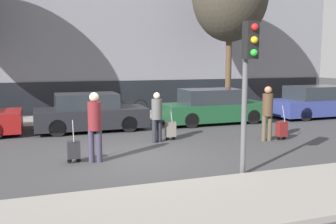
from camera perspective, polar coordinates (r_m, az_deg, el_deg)
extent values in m
plane|color=#38383A|center=(10.21, -4.70, -6.97)|extent=(80.00, 80.00, 0.00)
cube|color=gray|center=(6.80, 3.51, -14.12)|extent=(28.00, 2.50, 0.12)
cube|color=gray|center=(16.93, -10.66, -0.96)|extent=(28.00, 3.00, 0.12)
cube|color=slate|center=(20.18, -12.50, 15.09)|extent=(28.00, 2.20, 10.45)
cube|color=black|center=(18.99, -11.71, 2.20)|extent=(27.44, 0.06, 1.60)
cube|color=black|center=(14.30, -11.61, -0.83)|extent=(4.08, 1.73, 0.70)
cube|color=#23282D|center=(14.20, -12.33, 1.65)|extent=(2.24, 1.52, 0.56)
cylinder|color=black|center=(13.80, -5.95, -1.83)|extent=(0.60, 0.18, 0.60)
cylinder|color=black|center=(15.30, -7.29, -0.91)|extent=(0.60, 0.18, 0.60)
cylinder|color=black|center=(13.46, -16.48, -2.36)|extent=(0.60, 0.18, 0.60)
cylinder|color=black|center=(14.99, -16.78, -1.36)|extent=(0.60, 0.18, 0.60)
cube|color=#194728|center=(15.82, 7.12, 0.09)|extent=(4.45, 1.71, 0.70)
cube|color=#23282D|center=(15.67, 6.58, 2.41)|extent=(2.45, 1.50, 0.60)
cylinder|color=black|center=(15.86, 12.81, -0.73)|extent=(0.60, 0.18, 0.60)
cylinder|color=black|center=(17.16, 10.12, -0.02)|extent=(0.60, 0.18, 0.60)
cylinder|color=black|center=(14.59, 3.57, -1.28)|extent=(0.60, 0.18, 0.60)
cylinder|color=black|center=(16.00, 1.46, -0.47)|extent=(0.60, 0.18, 0.60)
cube|color=navy|center=(18.78, 21.94, 0.79)|extent=(4.58, 1.87, 0.70)
cube|color=#23282D|center=(18.60, 21.62, 2.77)|extent=(2.52, 1.64, 0.61)
cylinder|color=black|center=(20.37, 23.37, 0.68)|extent=(0.60, 0.18, 0.60)
cylinder|color=black|center=(17.26, 20.19, -0.34)|extent=(0.60, 0.18, 0.60)
cylinder|color=black|center=(18.58, 16.90, 0.35)|extent=(0.60, 0.18, 0.60)
cylinder|color=#383347|center=(9.84, -11.60, -5.14)|extent=(0.15, 0.15, 0.84)
cylinder|color=#383347|center=(9.82, -10.44, -5.14)|extent=(0.15, 0.15, 0.84)
cylinder|color=maroon|center=(9.69, -11.14, -0.60)|extent=(0.34, 0.34, 0.73)
sphere|color=beige|center=(9.63, -11.21, 2.25)|extent=(0.24, 0.24, 0.24)
cube|color=#262628|center=(9.92, -14.19, -5.57)|extent=(0.32, 0.24, 0.45)
cylinder|color=black|center=(9.98, -14.78, -7.20)|extent=(0.12, 0.03, 0.12)
cylinder|color=black|center=(9.99, -13.49, -7.13)|extent=(0.12, 0.03, 0.12)
cylinder|color=gray|center=(9.74, -14.25, -2.81)|extent=(0.02, 0.19, 0.53)
cylinder|color=#23232D|center=(12.07, -1.31, -2.82)|extent=(0.15, 0.15, 0.75)
cylinder|color=#23232D|center=(11.95, -2.09, -2.93)|extent=(0.15, 0.15, 0.75)
cylinder|color=#4C4C4C|center=(11.90, -1.71, 0.44)|extent=(0.34, 0.34, 0.65)
sphere|color=beige|center=(11.85, -1.72, 2.50)|extent=(0.21, 0.21, 0.21)
cube|color=slate|center=(12.33, 0.38, -2.63)|extent=(0.32, 0.24, 0.49)
cylinder|color=black|center=(12.35, -0.11, -4.06)|extent=(0.12, 0.03, 0.12)
cylinder|color=black|center=(12.43, 0.87, -3.99)|extent=(0.12, 0.03, 0.12)
cylinder|color=gray|center=(12.18, 0.50, -0.28)|extent=(0.02, 0.19, 0.53)
cylinder|color=#4C4233|center=(12.69, 15.21, -2.38)|extent=(0.15, 0.15, 0.83)
cylinder|color=#4C4233|center=(12.59, 14.42, -2.43)|extent=(0.15, 0.15, 0.83)
cylinder|color=#473323|center=(12.53, 14.94, 1.09)|extent=(0.34, 0.34, 0.72)
sphere|color=#936B4C|center=(12.48, 15.02, 3.27)|extent=(0.23, 0.23, 0.23)
cube|color=maroon|center=(12.93, 16.93, -2.49)|extent=(0.32, 0.24, 0.49)
cylinder|color=black|center=(12.92, 16.47, -3.86)|extent=(0.12, 0.03, 0.12)
cylinder|color=black|center=(13.05, 17.28, -3.77)|extent=(0.12, 0.03, 0.12)
cylinder|color=gray|center=(12.79, 17.21, -0.25)|extent=(0.02, 0.19, 0.53)
cylinder|color=#515154|center=(8.56, 11.57, 1.75)|extent=(0.12, 0.12, 3.44)
cube|color=black|center=(8.37, 12.46, 10.63)|extent=(0.28, 0.24, 0.80)
sphere|color=red|center=(8.27, 13.07, 12.51)|extent=(0.15, 0.15, 0.15)
sphere|color=gold|center=(8.25, 13.01, 10.66)|extent=(0.15, 0.15, 0.15)
sphere|color=green|center=(8.24, 12.95, 8.81)|extent=(0.15, 0.15, 0.15)
torus|color=black|center=(17.46, -4.24, 0.80)|extent=(0.72, 0.06, 0.72)
torus|color=black|center=(17.22, -7.62, 0.66)|extent=(0.72, 0.06, 0.72)
cylinder|color=black|center=(17.31, -5.93, 1.38)|extent=(1.00, 0.05, 0.05)
cylinder|color=black|center=(17.24, -6.55, 2.02)|extent=(0.04, 0.04, 0.40)
cylinder|color=#4C3826|center=(17.94, 9.18, 5.99)|extent=(0.28, 0.28, 3.89)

